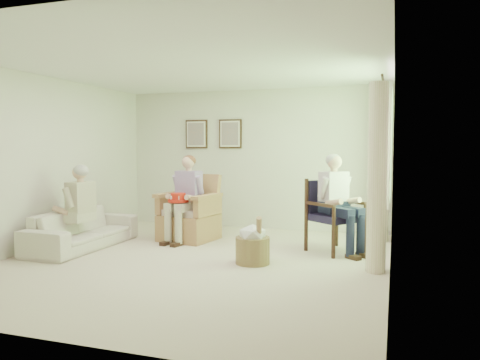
{
  "coord_description": "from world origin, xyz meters",
  "views": [
    {
      "loc": [
        2.53,
        -5.69,
        1.52
      ],
      "look_at": [
        0.4,
        0.74,
        1.05
      ],
      "focal_mm": 35.0,
      "sensor_mm": 36.0,
      "label": 1
    }
  ],
  "objects_px": {
    "hatbox": "(253,244)",
    "person_sofa": "(77,203)",
    "wicker_armchair": "(190,219)",
    "red_hat": "(178,198)",
    "wood_armchair": "(336,212)",
    "sofa": "(83,229)",
    "person_dark": "(335,196)",
    "person_wicker": "(186,192)"
  },
  "relations": [
    {
      "from": "person_dark",
      "to": "red_hat",
      "type": "bearing_deg",
      "value": 131.35
    },
    {
      "from": "wood_armchair",
      "to": "red_hat",
      "type": "distance_m",
      "value": 2.45
    },
    {
      "from": "sofa",
      "to": "person_dark",
      "type": "distance_m",
      "value": 3.81
    },
    {
      "from": "wood_armchair",
      "to": "hatbox",
      "type": "xyz_separation_m",
      "value": [
        -0.94,
        -1.14,
        -0.31
      ]
    },
    {
      "from": "wood_armchair",
      "to": "sofa",
      "type": "distance_m",
      "value": 3.82
    },
    {
      "from": "wicker_armchair",
      "to": "sofa",
      "type": "distance_m",
      "value": 1.68
    },
    {
      "from": "wicker_armchair",
      "to": "person_wicker",
      "type": "height_order",
      "value": "person_wicker"
    },
    {
      "from": "sofa",
      "to": "person_sofa",
      "type": "distance_m",
      "value": 0.43
    },
    {
      "from": "person_wicker",
      "to": "person_dark",
      "type": "height_order",
      "value": "person_dark"
    },
    {
      "from": "wood_armchair",
      "to": "red_hat",
      "type": "bearing_deg",
      "value": 135.36
    },
    {
      "from": "sofa",
      "to": "person_sofa",
      "type": "bearing_deg",
      "value": 180.0
    },
    {
      "from": "person_dark",
      "to": "person_sofa",
      "type": "height_order",
      "value": "person_dark"
    },
    {
      "from": "wicker_armchair",
      "to": "red_hat",
      "type": "height_order",
      "value": "wicker_armchair"
    },
    {
      "from": "person_sofa",
      "to": "hatbox",
      "type": "height_order",
      "value": "person_sofa"
    },
    {
      "from": "wicker_armchair",
      "to": "hatbox",
      "type": "xyz_separation_m",
      "value": [
        1.45,
        -1.22,
        -0.08
      ]
    },
    {
      "from": "hatbox",
      "to": "person_dark",
      "type": "bearing_deg",
      "value": 45.78
    },
    {
      "from": "wicker_armchair",
      "to": "wood_armchair",
      "type": "relative_size",
      "value": 1.04
    },
    {
      "from": "hatbox",
      "to": "wood_armchair",
      "type": "bearing_deg",
      "value": 50.42
    },
    {
      "from": "person_wicker",
      "to": "person_sofa",
      "type": "distance_m",
      "value": 1.67
    },
    {
      "from": "person_dark",
      "to": "person_wicker",
      "type": "bearing_deg",
      "value": 126.59
    },
    {
      "from": "hatbox",
      "to": "person_sofa",
      "type": "bearing_deg",
      "value": 179.91
    },
    {
      "from": "wood_armchair",
      "to": "person_dark",
      "type": "height_order",
      "value": "person_dark"
    },
    {
      "from": "wood_armchair",
      "to": "hatbox",
      "type": "relative_size",
      "value": 1.56
    },
    {
      "from": "person_dark",
      "to": "hatbox",
      "type": "xyz_separation_m",
      "value": [
        -0.94,
        -0.97,
        -0.57
      ]
    },
    {
      "from": "sofa",
      "to": "person_sofa",
      "type": "relative_size",
      "value": 1.57
    },
    {
      "from": "person_wicker",
      "to": "red_hat",
      "type": "relative_size",
      "value": 4.18
    },
    {
      "from": "sofa",
      "to": "hatbox",
      "type": "height_order",
      "value": "hatbox"
    },
    {
      "from": "person_dark",
      "to": "person_sofa",
      "type": "distance_m",
      "value": 3.8
    },
    {
      "from": "person_sofa",
      "to": "sofa",
      "type": "bearing_deg",
      "value": -175.5
    },
    {
      "from": "wicker_armchair",
      "to": "wood_armchair",
      "type": "bearing_deg",
      "value": 7.64
    },
    {
      "from": "person_sofa",
      "to": "red_hat",
      "type": "distance_m",
      "value": 1.51
    },
    {
      "from": "sofa",
      "to": "person_dark",
      "type": "bearing_deg",
      "value": -77.13
    },
    {
      "from": "person_wicker",
      "to": "wicker_armchair",
      "type": "bearing_deg",
      "value": 99.54
    },
    {
      "from": "person_wicker",
      "to": "sofa",
      "type": "bearing_deg",
      "value": -134.0
    },
    {
      "from": "wicker_armchair",
      "to": "red_hat",
      "type": "distance_m",
      "value": 0.51
    },
    {
      "from": "sofa",
      "to": "red_hat",
      "type": "bearing_deg",
      "value": -58.91
    },
    {
      "from": "sofa",
      "to": "person_wicker",
      "type": "xyz_separation_m",
      "value": [
        1.28,
        0.95,
        0.52
      ]
    },
    {
      "from": "person_dark",
      "to": "hatbox",
      "type": "bearing_deg",
      "value": 174.97
    },
    {
      "from": "wood_armchair",
      "to": "person_dark",
      "type": "xyz_separation_m",
      "value": [
        0.0,
        -0.17,
        0.26
      ]
    },
    {
      "from": "person_wicker",
      "to": "red_hat",
      "type": "distance_m",
      "value": 0.22
    },
    {
      "from": "wood_armchair",
      "to": "wicker_armchair",
      "type": "bearing_deg",
      "value": 127.29
    },
    {
      "from": "wood_armchair",
      "to": "person_sofa",
      "type": "height_order",
      "value": "person_sofa"
    }
  ]
}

